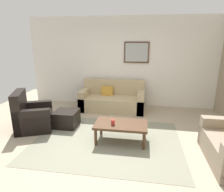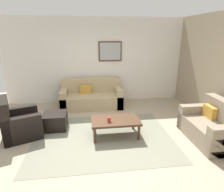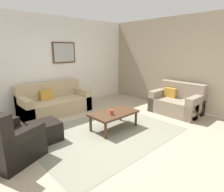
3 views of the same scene
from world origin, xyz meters
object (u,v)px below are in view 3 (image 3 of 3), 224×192
Objects in this scene: couch_loveseat at (177,103)px; framed_artwork at (64,53)px; armchair_leather at (7,145)px; ottoman at (45,131)px; coffee_table at (114,114)px; couch_main at (54,103)px; cup at (112,112)px.

framed_artwork is (-1.97, 2.91, 1.42)m from couch_loveseat.
armchair_leather is 1.86× the size of ottoman.
ottoman is at bearing 159.20° from coffee_table.
ottoman is 0.73× the size of framed_artwork.
cup is at bearing -81.03° from couch_main.
ottoman is (0.77, 0.31, -0.11)m from armchair_leather.
armchair_leather is 2.22m from coffee_table.
coffee_table is at bearing 168.33° from couch_loveseat.
armchair_leather reaches higher than couch_loveseat.
ottoman is 2.93m from framed_artwork.
couch_loveseat is 2.20m from coffee_table.
cup is at bearing -97.44° from framed_artwork.
armchair_leather reaches higher than ottoman.
ottoman is 5.19× the size of cup.
coffee_table is (-2.15, 0.44, 0.06)m from couch_loveseat.
cup is at bearing 171.41° from couch_loveseat.
couch_loveseat is 2.38× the size of ottoman.
couch_loveseat is 1.21× the size of coffee_table.
couch_main is 3.45× the size of ottoman.
couch_loveseat is at bearing -43.18° from couch_main.
couch_main reaches higher than ottoman.
cup is at bearing -148.81° from coffee_table.
framed_artwork is (0.33, 2.56, 1.26)m from cup.
couch_main is at bearing 46.37° from armchair_leather.
armchair_leather reaches higher than cup.
armchair_leather is 9.63× the size of cup.
couch_main is 2.10m from coffee_table.
armchair_leather is at bearing -158.16° from ottoman.
coffee_table is (0.49, -2.04, 0.06)m from couch_main.
coffee_table reaches higher than ottoman.
framed_artwork is at bearing 43.00° from armchair_leather.
couch_main reaches higher than coffee_table.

